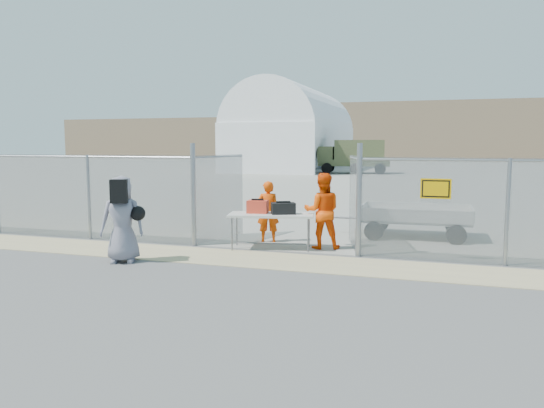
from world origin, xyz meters
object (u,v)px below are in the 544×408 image
(security_worker_left, at_px, (268,212))
(security_worker_right, at_px, (322,211))
(visitor, at_px, (122,219))
(folding_table, at_px, (271,231))
(utility_trailer, at_px, (416,221))

(security_worker_left, distance_m, security_worker_right, 1.54)
(security_worker_left, xyz_separation_m, visitor, (-2.19, -3.10, 0.13))
(folding_table, bearing_deg, utility_trailer, 28.30)
(security_worker_right, height_order, visitor, visitor)
(folding_table, relative_size, utility_trailer, 0.54)
(folding_table, height_order, security_worker_right, security_worker_right)
(folding_table, bearing_deg, security_worker_left, 101.32)
(security_worker_left, relative_size, visitor, 0.85)
(security_worker_left, distance_m, visitor, 3.80)
(utility_trailer, bearing_deg, folding_table, -140.30)
(folding_table, height_order, security_worker_left, security_worker_left)
(folding_table, distance_m, visitor, 3.45)
(folding_table, relative_size, security_worker_left, 1.28)
(security_worker_right, bearing_deg, utility_trailer, -146.81)
(security_worker_right, bearing_deg, security_worker_left, -29.68)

